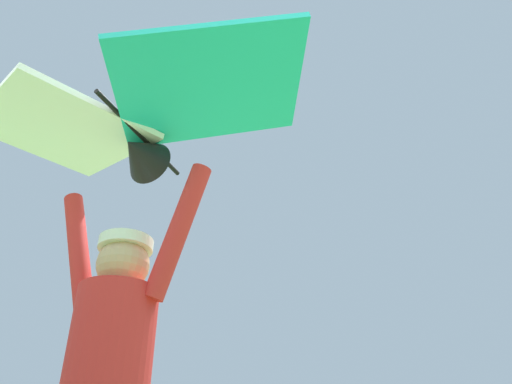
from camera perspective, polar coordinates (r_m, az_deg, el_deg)
name	(u,v)px	position (r m, az deg, el deg)	size (l,w,h in m)	color
held_stunt_kite	(133,120)	(2.65, -13.47, 7.80)	(1.95, 1.13, 0.42)	black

